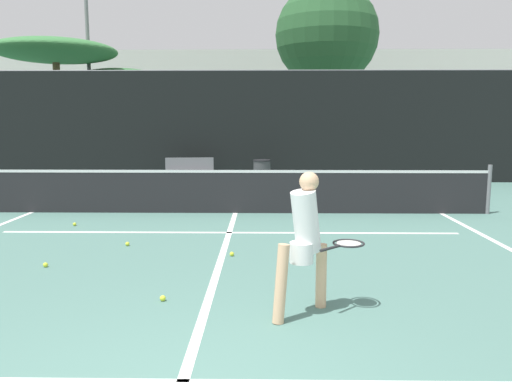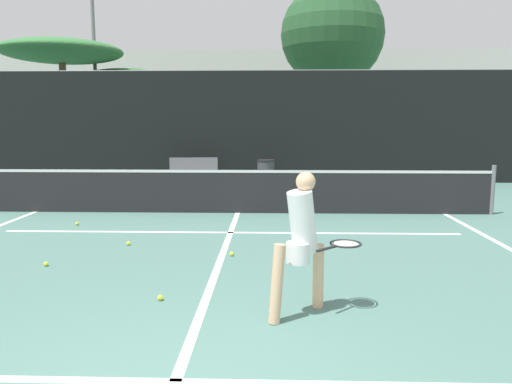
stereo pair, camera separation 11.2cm
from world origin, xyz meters
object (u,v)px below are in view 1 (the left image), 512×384
Objects in this scene: player_practicing at (306,237)px; parked_car at (226,155)px; trash_bin at (262,173)px; courtside_bench at (189,170)px.

player_practicing reaches higher than parked_car.
player_practicing is at bearing -87.27° from trash_bin.
trash_bin is 5.57m from parked_car.
parked_car is (-1.52, 5.35, 0.20)m from trash_bin.
player_practicing is 15.88m from parked_car.
parked_car is at bearing 53.72° from player_practicing.
courtside_bench is (-2.78, 10.53, -0.36)m from player_practicing.
courtside_bench is 5.28m from parked_car.
courtside_bench is at bearing 61.20° from player_practicing.
trash_bin is at bearing -74.16° from parked_car.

